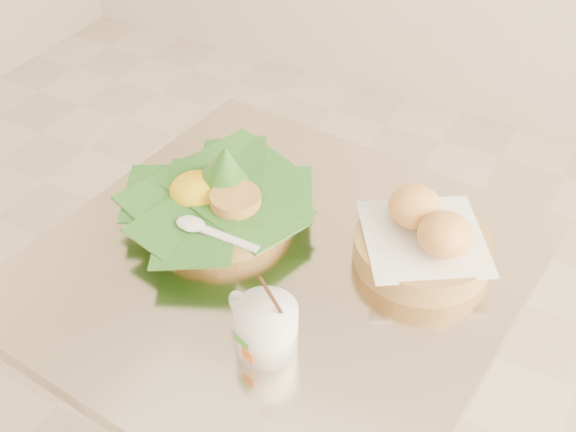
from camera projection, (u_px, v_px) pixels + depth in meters
The scene contains 4 objects.
cafe_table at pixel (277, 353), 1.26m from camera, with size 0.76×0.76×0.75m.
rice_basket at pixel (218, 195), 1.17m from camera, with size 0.30×0.30×0.15m.
bread_basket at pixel (424, 240), 1.09m from camera, with size 0.25×0.25×0.11m.
coffee_mug at pixel (265, 326), 0.96m from camera, with size 0.12×0.09×0.15m.
Camera 1 is at (0.57, -0.66, 1.52)m, focal length 45.00 mm.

